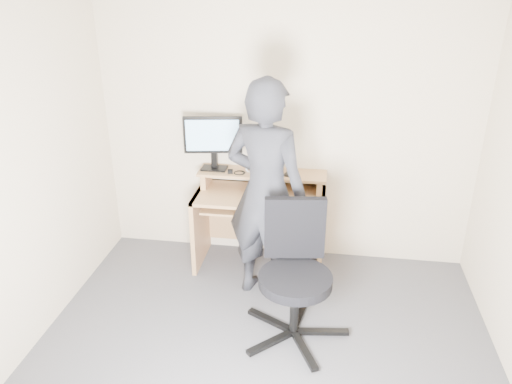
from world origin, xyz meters
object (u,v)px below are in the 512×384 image
(desk, at_px, (261,210))
(person, at_px, (266,193))
(monitor, at_px, (213,138))
(office_chair, at_px, (295,268))

(desk, xyz_separation_m, person, (0.11, -0.52, 0.42))
(monitor, distance_m, person, 0.87)
(office_chair, bearing_deg, person, 113.56)
(desk, height_order, person, person)
(office_chair, bearing_deg, desk, 104.19)
(desk, bearing_deg, person, -78.03)
(monitor, bearing_deg, person, -55.87)
(desk, height_order, monitor, monitor)
(office_chair, height_order, person, person)
(desk, distance_m, person, 0.68)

